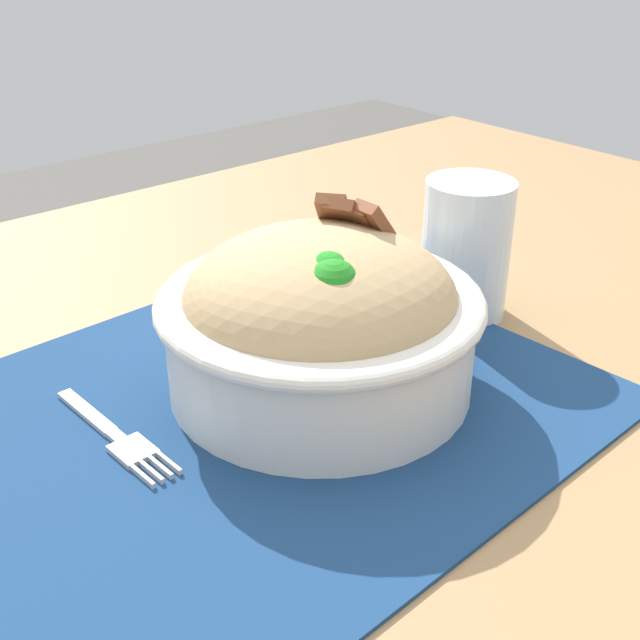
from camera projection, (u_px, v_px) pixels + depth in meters
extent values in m
cube|color=#99754C|center=(267.00, 407.00, 0.57)|extent=(1.35, 0.86, 0.03)
cylinder|color=olive|center=(439.00, 366.00, 1.34)|extent=(0.04, 0.04, 0.72)
cube|color=navy|center=(245.00, 416.00, 0.53)|extent=(0.45, 0.37, 0.00)
cylinder|color=silver|center=(320.00, 340.00, 0.54)|extent=(0.20, 0.20, 0.07)
torus|color=silver|center=(320.00, 301.00, 0.53)|extent=(0.21, 0.21, 0.01)
ellipsoid|color=tan|center=(320.00, 300.00, 0.53)|extent=(0.24, 0.24, 0.09)
sphere|color=#207F1E|center=(329.00, 282.00, 0.49)|extent=(0.04, 0.04, 0.04)
sphere|color=#207F1E|center=(330.00, 258.00, 0.53)|extent=(0.04, 0.04, 0.04)
sphere|color=#207F1E|center=(333.00, 290.00, 0.48)|extent=(0.04, 0.04, 0.04)
cylinder|color=orange|center=(329.00, 280.00, 0.51)|extent=(0.03, 0.02, 0.01)
cylinder|color=orange|center=(342.00, 282.00, 0.50)|extent=(0.04, 0.01, 0.01)
cube|color=brown|center=(380.00, 231.00, 0.54)|extent=(0.04, 0.02, 0.05)
cube|color=brown|center=(367.00, 227.00, 0.55)|extent=(0.04, 0.03, 0.04)
cube|color=brown|center=(352.00, 221.00, 0.56)|extent=(0.05, 0.04, 0.04)
cube|color=brown|center=(335.00, 219.00, 0.56)|extent=(0.05, 0.04, 0.05)
cube|color=#B8B8B8|center=(87.00, 412.00, 0.53)|extent=(0.01, 0.06, 0.00)
cube|color=#B8B8B8|center=(117.00, 437.00, 0.50)|extent=(0.01, 0.01, 0.00)
cube|color=#B8B8B8|center=(133.00, 451.00, 0.49)|extent=(0.02, 0.03, 0.00)
cube|color=#B8B8B8|center=(143.00, 476.00, 0.47)|extent=(0.00, 0.02, 0.00)
cube|color=#B8B8B8|center=(152.00, 472.00, 0.47)|extent=(0.00, 0.02, 0.00)
cube|color=#B8B8B8|center=(161.00, 467.00, 0.48)|extent=(0.00, 0.02, 0.00)
cube|color=#B8B8B8|center=(169.00, 463.00, 0.48)|extent=(0.00, 0.02, 0.00)
cylinder|color=silver|center=(466.00, 249.00, 0.64)|extent=(0.07, 0.07, 0.11)
cylinder|color=silver|center=(462.00, 289.00, 0.65)|extent=(0.06, 0.06, 0.04)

